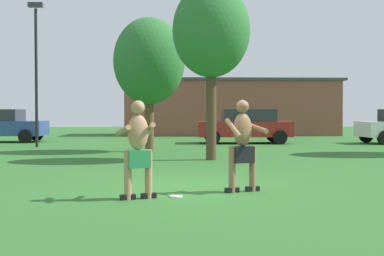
{
  "coord_description": "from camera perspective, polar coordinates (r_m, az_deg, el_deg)",
  "views": [
    {
      "loc": [
        -0.51,
        -10.58,
        1.52
      ],
      "look_at": [
        -0.05,
        -0.7,
        1.2
      ],
      "focal_mm": 50.87,
      "sensor_mm": 36.0,
      "label": 1
    }
  ],
  "objects": [
    {
      "name": "ground_plane",
      "position": [
        10.7,
        0.07,
        -6.33
      ],
      "size": [
        80.0,
        80.0,
        0.0
      ],
      "primitive_type": "plane",
      "color": "#2D6628"
    },
    {
      "name": "player_with_cap",
      "position": [
        10.17,
        5.33,
        -1.36
      ],
      "size": [
        0.8,
        0.74,
        1.73
      ],
      "color": "black",
      "rests_on": "ground_plane"
    },
    {
      "name": "player_in_green",
      "position": [
        9.37,
        -5.69,
        -1.99
      ],
      "size": [
        0.74,
        0.75,
        1.69
      ],
      "color": "black",
      "rests_on": "ground_plane"
    },
    {
      "name": "frisbee",
      "position": [
        9.65,
        -1.71,
        -7.16
      ],
      "size": [
        0.24,
        0.24,
        0.03
      ],
      "primitive_type": "cylinder",
      "color": "white",
      "rests_on": "ground_plane"
    },
    {
      "name": "car_red_far_end",
      "position": [
        25.33,
        5.62,
        0.26
      ],
      "size": [
        4.34,
        2.11,
        1.58
      ],
      "color": "maroon",
      "rests_on": "ground_plane"
    },
    {
      "name": "lamp_post",
      "position": [
        23.59,
        -16.03,
        6.95
      ],
      "size": [
        0.6,
        0.24,
        5.99
      ],
      "color": "black",
      "rests_on": "ground_plane"
    },
    {
      "name": "outbuilding_behind_lot",
      "position": [
        34.17,
        4.04,
        2.21
      ],
      "size": [
        13.45,
        4.39,
        3.47
      ],
      "color": "brown",
      "rests_on": "ground_plane"
    },
    {
      "name": "tree_left_field",
      "position": [
        20.28,
        -4.51,
        6.96
      ],
      "size": [
        2.65,
        2.65,
        4.96
      ],
      "color": "brown",
      "rests_on": "ground_plane"
    },
    {
      "name": "tree_behind_players",
      "position": [
        16.9,
        2.03,
        10.05
      ],
      "size": [
        2.38,
        2.38,
        5.42
      ],
      "color": "#4C3823",
      "rests_on": "ground_plane"
    }
  ]
}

